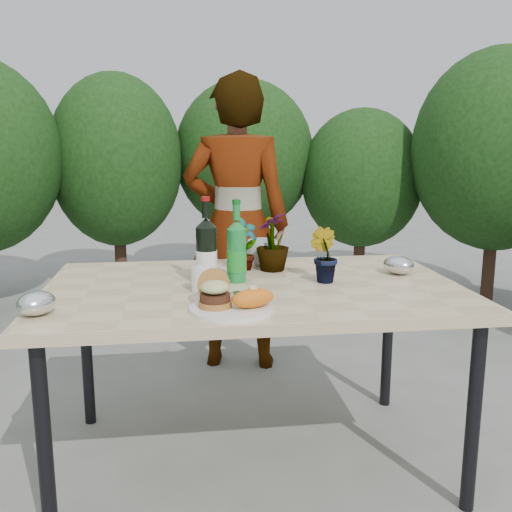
{
  "coord_description": "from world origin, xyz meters",
  "views": [
    {
      "loc": [
        -0.27,
        -2.14,
        1.3
      ],
      "look_at": [
        0.0,
        -0.08,
        0.88
      ],
      "focal_mm": 40.0,
      "sensor_mm": 36.0,
      "label": 1
    }
  ],
  "objects": [
    {
      "name": "seedling_right",
      "position": [
        0.11,
        0.24,
        0.88
      ],
      "size": [
        0.2,
        0.2,
        0.25
      ],
      "primitive_type": "imported",
      "rotation": [
        0.0,
        0.0,
        3.99
      ],
      "color": "#2C6121",
      "rests_on": "patio_table"
    },
    {
      "name": "burger_stack",
      "position": [
        -0.17,
        -0.32,
        0.81
      ],
      "size": [
        0.11,
        0.16,
        0.11
      ],
      "color": "#B7722D",
      "rests_on": "dinner_plate"
    },
    {
      "name": "patio_table",
      "position": [
        0.0,
        0.0,
        0.69
      ],
      "size": [
        1.6,
        1.0,
        0.75
      ],
      "color": "#D2BA8C",
      "rests_on": "ground"
    },
    {
      "name": "shrub_hedge",
      "position": [
        -0.01,
        1.6,
        1.09
      ],
      "size": [
        6.85,
        5.03,
        2.02
      ],
      "color": "#382316",
      "rests_on": "ground"
    },
    {
      "name": "sparkling_water",
      "position": [
        -0.06,
        0.06,
        0.87
      ],
      "size": [
        0.08,
        0.08,
        0.33
      ],
      "rotation": [
        0.0,
        0.0,
        -0.27
      ],
      "color": "#167D30",
      "rests_on": "patio_table"
    },
    {
      "name": "foil_packet_right",
      "position": [
        0.63,
        0.1,
        0.79
      ],
      "size": [
        0.17,
        0.17,
        0.08
      ],
      "primitive_type": "ellipsoid",
      "rotation": [
        0.0,
        0.0,
        2.26
      ],
      "color": "silver",
      "rests_on": "patio_table"
    },
    {
      "name": "seedling_mid",
      "position": [
        0.28,
        0.01,
        0.86
      ],
      "size": [
        0.15,
        0.15,
        0.21
      ],
      "primitive_type": "imported",
      "rotation": [
        0.0,
        0.0,
        2.19
      ],
      "color": "#295F20",
      "rests_on": "patio_table"
    },
    {
      "name": "dinner_plate",
      "position": [
        -0.11,
        -0.34,
        0.76
      ],
      "size": [
        0.28,
        0.28,
        0.01
      ],
      "primitive_type": "cylinder",
      "color": "white",
      "rests_on": "patio_table"
    },
    {
      "name": "foil_packet_left",
      "position": [
        -0.74,
        -0.3,
        0.79
      ],
      "size": [
        0.17,
        0.17,
        0.08
      ],
      "primitive_type": "ellipsoid",
      "rotation": [
        0.0,
        0.0,
        0.92
      ],
      "color": "silver",
      "rests_on": "patio_table"
    },
    {
      "name": "blue_bowl",
      "position": [
        0.09,
        0.35,
        0.81
      ],
      "size": [
        0.17,
        0.17,
        0.11
      ],
      "primitive_type": "imported",
      "rotation": [
        0.0,
        0.0,
        -0.17
      ],
      "color": "silver",
      "rests_on": "patio_table"
    },
    {
      "name": "grilled_veg",
      "position": [
        -0.1,
        -0.24,
        0.78
      ],
      "size": [
        0.08,
        0.05,
        0.03
      ],
      "color": "olive",
      "rests_on": "dinner_plate"
    },
    {
      "name": "sweet_potato",
      "position": [
        -0.05,
        -0.36,
        0.8
      ],
      "size": [
        0.17,
        0.12,
        0.06
      ],
      "primitive_type": "ellipsoid",
      "rotation": [
        0.0,
        0.0,
        0.35
      ],
      "color": "orange",
      "rests_on": "dinner_plate"
    },
    {
      "name": "plastic_cup",
      "position": [
        -0.2,
        -0.08,
        0.8
      ],
      "size": [
        0.07,
        0.07,
        0.09
      ],
      "primitive_type": "cylinder",
      "color": "white",
      "rests_on": "patio_table"
    },
    {
      "name": "seedling_left",
      "position": [
        -0.0,
        0.26,
        0.86
      ],
      "size": [
        0.14,
        0.13,
        0.23
      ],
      "primitive_type": "imported",
      "rotation": [
        0.0,
        0.0,
        0.53
      ],
      "color": "#21541C",
      "rests_on": "patio_table"
    },
    {
      "name": "ground",
      "position": [
        0.0,
        0.0,
        0.0
      ],
      "size": [
        80.0,
        80.0,
        0.0
      ],
      "primitive_type": "plane",
      "color": "slate",
      "rests_on": "ground"
    },
    {
      "name": "person",
      "position": [
        0.04,
        1.06,
        0.83
      ],
      "size": [
        0.67,
        0.5,
        1.67
      ],
      "primitive_type": "imported",
      "rotation": [
        0.0,
        0.0,
        2.96
      ],
      "color": "brown",
      "rests_on": "ground"
    },
    {
      "name": "wine_bottle",
      "position": [
        -0.18,
        0.03,
        0.88
      ],
      "size": [
        0.08,
        0.08,
        0.34
      ],
      "rotation": [
        0.0,
        0.0,
        -0.3
      ],
      "color": "black",
      "rests_on": "patio_table"
    }
  ]
}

